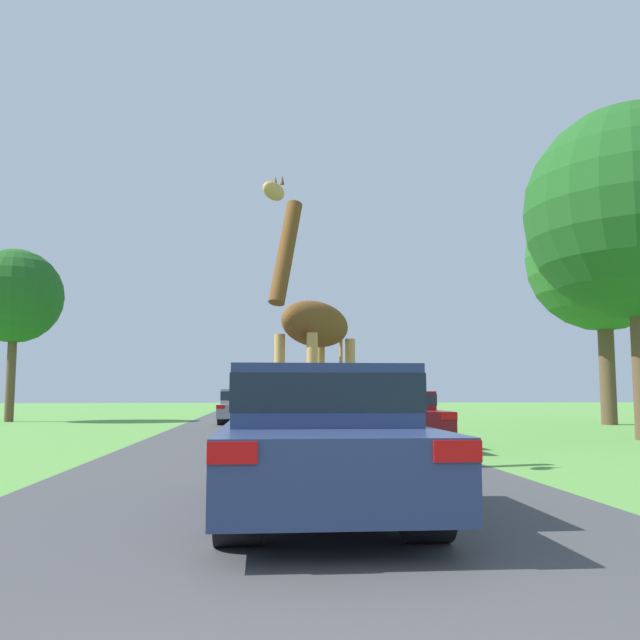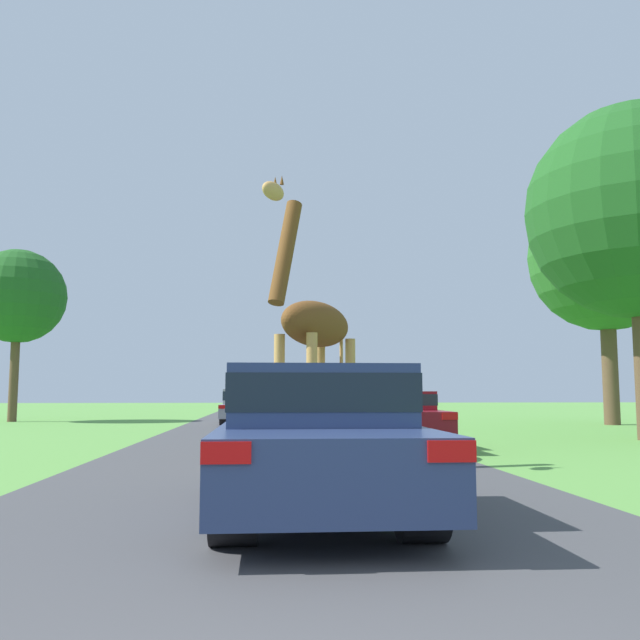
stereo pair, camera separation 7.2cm
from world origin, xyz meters
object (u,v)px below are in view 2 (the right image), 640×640
at_px(tree_right_cluster, 605,257).
at_px(tree_left_edge, 637,212).
at_px(car_queue_right, 244,405).
at_px(car_queue_left, 297,409).
at_px(giraffe_near_road, 313,331).
at_px(car_lead_maroon, 316,435).
at_px(tree_centre_back, 18,297).
at_px(car_far_ahead, 393,416).

bearing_deg(tree_right_cluster, tree_left_edge, -112.23).
height_order(car_queue_right, car_queue_left, car_queue_right).
height_order(giraffe_near_road, tree_right_cluster, tree_right_cluster).
height_order(car_queue_right, tree_left_edge, tree_left_edge).
relative_size(car_lead_maroon, tree_centre_back, 0.62).
xyz_separation_m(car_queue_left, car_far_ahead, (1.85, -7.29, -0.00)).
distance_m(car_lead_maroon, car_queue_left, 15.62).
bearing_deg(car_far_ahead, tree_centre_back, 133.23).
bearing_deg(car_lead_maroon, car_far_ahead, 74.22).
relative_size(car_queue_left, car_far_ahead, 0.91).
bearing_deg(car_lead_maroon, car_queue_left, 88.16).
distance_m(tree_left_edge, tree_right_cluster, 8.82).
height_order(car_queue_left, tree_left_edge, tree_left_edge).
xyz_separation_m(car_queue_right, tree_left_edge, (10.80, -10.37, 5.36)).
distance_m(car_queue_right, tree_right_cluster, 15.44).
bearing_deg(car_far_ahead, tree_right_cluster, 43.55).
xyz_separation_m(giraffe_near_road, car_lead_maroon, (-0.31, -5.05, -1.54)).
xyz_separation_m(giraffe_near_road, car_queue_left, (0.19, 10.56, -1.65)).
height_order(tree_centre_back, tree_right_cluster, tree_right_cluster).
bearing_deg(giraffe_near_road, car_queue_left, -58.30).
height_order(car_queue_left, car_far_ahead, car_queue_left).
xyz_separation_m(tree_centre_back, tree_right_cluster, (24.00, -4.64, 1.19)).
distance_m(car_queue_left, tree_centre_back, 14.57).
height_order(giraffe_near_road, tree_left_edge, tree_left_edge).
xyz_separation_m(car_queue_left, tree_centre_back, (-11.78, 7.21, 4.65)).
height_order(tree_left_edge, tree_centre_back, tree_left_edge).
relative_size(giraffe_near_road, car_queue_right, 1.18).
height_order(car_lead_maroon, tree_right_cluster, tree_right_cluster).
xyz_separation_m(giraffe_near_road, tree_left_edge, (9.08, 4.97, 3.74)).
relative_size(car_far_ahead, tree_right_cluster, 0.47).
relative_size(car_lead_maroon, tree_left_edge, 0.51).
xyz_separation_m(car_lead_maroon, car_far_ahead, (2.35, 8.32, -0.10)).
bearing_deg(car_queue_right, car_lead_maroon, -86.04).
xyz_separation_m(giraffe_near_road, tree_centre_back, (-11.59, 17.76, 3.01)).
bearing_deg(giraffe_near_road, car_queue_right, -50.87).
height_order(car_lead_maroon, tree_left_edge, tree_left_edge).
distance_m(car_far_ahead, tree_centre_back, 20.44).
xyz_separation_m(car_lead_maroon, tree_centre_back, (-11.28, 22.82, 4.55)).
height_order(tree_left_edge, tree_right_cluster, tree_right_cluster).
distance_m(car_queue_left, car_far_ahead, 7.52).
bearing_deg(car_queue_left, car_queue_right, 111.80).
relative_size(tree_centre_back, tree_right_cluster, 0.78).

